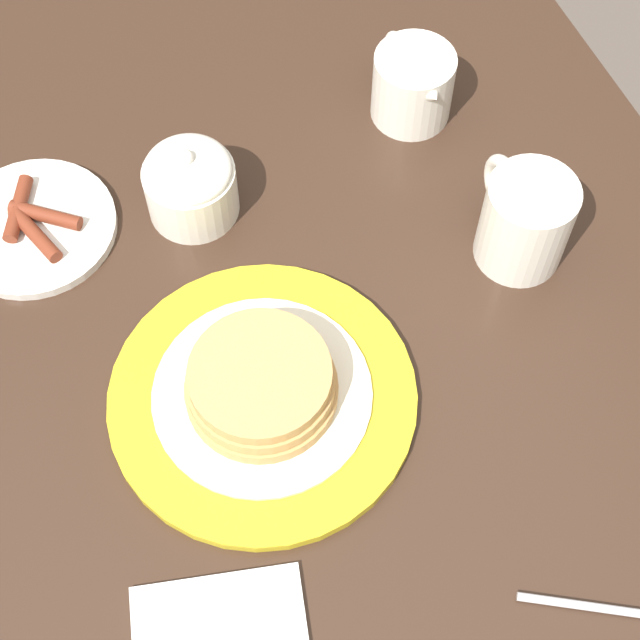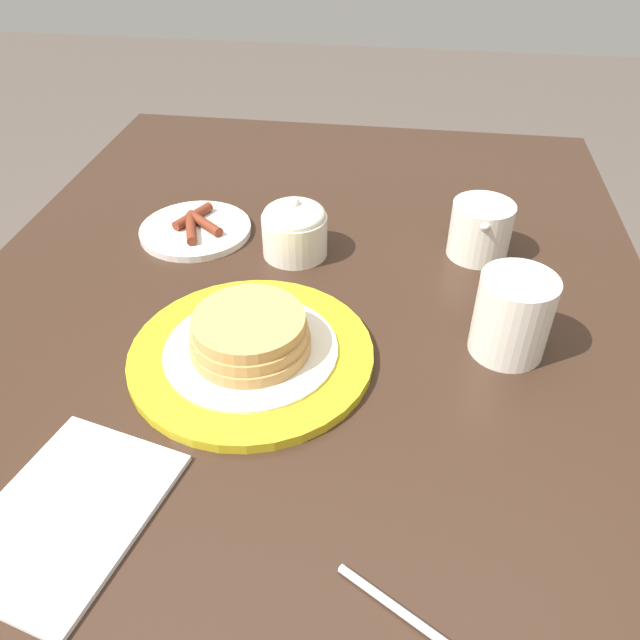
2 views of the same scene
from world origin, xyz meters
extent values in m
plane|color=#51473F|center=(0.00, 0.00, 0.00)|extent=(8.00, 8.00, 0.00)
cube|color=#332116|center=(0.00, 0.00, 0.73)|extent=(1.31, 0.87, 0.03)
cube|color=#332116|center=(0.59, -0.38, 0.36)|extent=(0.07, 0.07, 0.72)
cylinder|color=gold|center=(-0.04, 0.04, 0.75)|extent=(0.27, 0.27, 0.01)
cylinder|color=beige|center=(-0.04, 0.04, 0.76)|extent=(0.19, 0.19, 0.00)
cylinder|color=tan|center=(-0.04, 0.04, 0.77)|extent=(0.13, 0.13, 0.01)
cylinder|color=tan|center=(-0.04, 0.04, 0.78)|extent=(0.13, 0.13, 0.01)
cylinder|color=tan|center=(-0.04, 0.04, 0.80)|extent=(0.12, 0.12, 0.01)
cylinder|color=silver|center=(0.21, 0.18, 0.75)|extent=(0.16, 0.16, 0.01)
cylinder|color=maroon|center=(0.20, 0.18, 0.76)|extent=(0.07, 0.04, 0.01)
cylinder|color=maroon|center=(0.23, 0.19, 0.76)|extent=(0.07, 0.04, 0.01)
cylinder|color=maroon|center=(0.21, 0.17, 0.76)|extent=(0.06, 0.06, 0.01)
cylinder|color=silver|center=(0.02, -0.24, 0.79)|extent=(0.08, 0.08, 0.10)
torus|color=silver|center=(0.06, -0.24, 0.79)|extent=(0.07, 0.01, 0.07)
cylinder|color=brown|center=(0.02, -0.24, 0.83)|extent=(0.07, 0.07, 0.00)
cylinder|color=silver|center=(0.22, -0.22, 0.78)|extent=(0.08, 0.08, 0.08)
cone|color=silver|center=(0.18, -0.22, 0.81)|extent=(0.04, 0.04, 0.04)
torus|color=silver|center=(0.26, -0.22, 0.79)|extent=(0.04, 0.01, 0.04)
cylinder|color=silver|center=(0.18, 0.03, 0.77)|extent=(0.09, 0.09, 0.06)
ellipsoid|color=silver|center=(0.18, 0.03, 0.81)|extent=(0.08, 0.08, 0.03)
sphere|color=silver|center=(0.18, 0.03, 0.82)|extent=(0.02, 0.02, 0.02)
cylinder|color=silver|center=(-0.30, -0.14, 0.75)|extent=(0.07, 0.11, 0.01)
camera|label=1|loc=(-0.39, 0.13, 1.52)|focal=55.00mm
camera|label=2|loc=(-0.53, -0.11, 1.21)|focal=35.00mm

